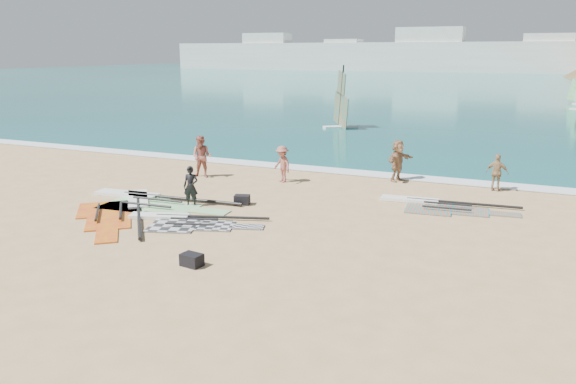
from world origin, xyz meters
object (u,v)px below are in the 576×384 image
at_px(rig_green, 148,200).
at_px(beachgoer_back, 497,173).
at_px(rig_grey, 183,221).
at_px(person_wetsuit, 191,186).
at_px(gear_bag_far, 192,260).
at_px(beachgoer_mid, 282,164).
at_px(rig_orange, 436,205).
at_px(rig_red, 124,209).
at_px(gear_bag_near, 242,200).
at_px(beachgoer_left, 202,157).
at_px(beachgoer_right, 398,160).

xyz_separation_m(rig_green, beachgoer_back, (12.23, 7.27, 0.73)).
bearing_deg(rig_grey, person_wetsuit, 97.13).
distance_m(gear_bag_far, beachgoer_mid, 10.34).
relative_size(rig_green, person_wetsuit, 4.20).
relative_size(rig_orange, person_wetsuit, 3.39).
xyz_separation_m(rig_red, gear_bag_near, (3.57, 2.51, 0.13)).
bearing_deg(beachgoer_left, beachgoer_back, 0.61).
bearing_deg(gear_bag_near, beachgoer_back, 35.27).
distance_m(rig_grey, beachgoer_back, 13.05).
bearing_deg(beachgoer_back, rig_orange, 69.54).
height_order(rig_grey, person_wetsuit, person_wetsuit).
bearing_deg(rig_red, beachgoer_mid, 113.46).
xyz_separation_m(rig_orange, beachgoer_mid, (-6.95, 1.35, 0.77)).
bearing_deg(rig_green, beachgoer_back, 26.64).
bearing_deg(beachgoer_right, beachgoer_back, -71.57).
distance_m(rig_orange, beachgoer_mid, 7.12).
bearing_deg(beachgoer_right, person_wetsuit, 161.48).
xyz_separation_m(rig_green, person_wetsuit, (1.92, 0.14, 0.71)).
bearing_deg(gear_bag_far, beachgoer_back, 60.45).
distance_m(gear_bag_near, beachgoer_right, 7.80).
bearing_deg(rig_green, rig_orange, 16.19).
bearing_deg(person_wetsuit, beachgoer_mid, 58.68).
xyz_separation_m(rig_grey, beachgoer_mid, (0.60, 6.89, 0.77)).
xyz_separation_m(rig_green, gear_bag_far, (5.29, -4.98, 0.12)).
relative_size(rig_grey, beachgoer_mid, 3.07).
xyz_separation_m(rig_orange, beachgoer_left, (-10.74, 0.77, 0.92)).
xyz_separation_m(person_wetsuit, beachgoer_right, (6.10, 7.33, 0.17)).
relative_size(beachgoer_mid, beachgoer_back, 1.05).
distance_m(person_wetsuit, beachgoer_right, 9.54).
xyz_separation_m(gear_bag_far, beachgoer_right, (2.74, 12.45, 0.76)).
bearing_deg(beachgoer_left, rig_green, -96.52).
distance_m(rig_grey, beachgoer_mid, 6.96).
xyz_separation_m(rig_orange, person_wetsuit, (-8.42, -3.68, 0.72)).
height_order(rig_grey, beachgoer_right, beachgoer_right).
relative_size(rig_red, person_wetsuit, 3.90).
height_order(rig_green, beachgoer_left, beachgoer_left).
distance_m(person_wetsuit, beachgoer_back, 12.53).
relative_size(rig_green, beachgoer_right, 3.44).
distance_m(beachgoer_mid, beachgoer_right, 5.17).
relative_size(person_wetsuit, beachgoer_right, 0.82).
bearing_deg(beachgoer_mid, gear_bag_near, -56.34).
bearing_deg(rig_red, beachgoer_left, 144.57).
relative_size(beachgoer_left, beachgoer_right, 1.04).
bearing_deg(rig_orange, beachgoer_left, 170.90).
bearing_deg(gear_bag_far, rig_orange, 60.10).
distance_m(rig_red, beachgoer_right, 12.00).
bearing_deg(beachgoer_left, rig_orange, -15.46).
relative_size(rig_green, gear_bag_far, 11.25).
bearing_deg(gear_bag_near, rig_green, -162.41).
bearing_deg(beachgoer_left, rig_red, -97.80).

